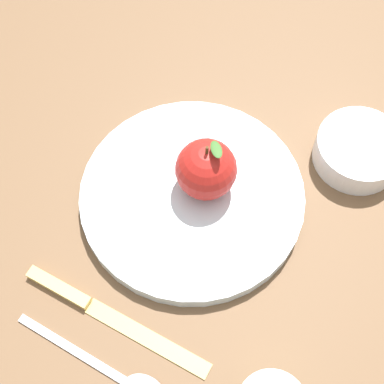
# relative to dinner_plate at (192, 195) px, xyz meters

# --- Properties ---
(ground_plane) EXTENTS (2.40, 2.40, 0.00)m
(ground_plane) POSITION_rel_dinner_plate_xyz_m (-0.01, -0.02, -0.01)
(ground_plane) COLOR brown
(dinner_plate) EXTENTS (0.27, 0.27, 0.02)m
(dinner_plate) POSITION_rel_dinner_plate_xyz_m (0.00, 0.00, 0.00)
(dinner_plate) COLOR silver
(dinner_plate) RESTS_ON ground_plane
(apple) EXTENTS (0.07, 0.07, 0.08)m
(apple) POSITION_rel_dinner_plate_xyz_m (0.02, 0.01, 0.04)
(apple) COLOR #B21E19
(apple) RESTS_ON dinner_plate
(side_bowl) EXTENTS (0.11, 0.11, 0.04)m
(side_bowl) POSITION_rel_dinner_plate_xyz_m (0.20, 0.08, 0.01)
(side_bowl) COLOR white
(side_bowl) RESTS_ON ground_plane
(knife) EXTENTS (0.22, 0.11, 0.01)m
(knife) POSITION_rel_dinner_plate_xyz_m (-0.09, -0.15, -0.01)
(knife) COLOR #D8B766
(knife) RESTS_ON ground_plane
(spoon) EXTENTS (0.18, 0.10, 0.01)m
(spoon) POSITION_rel_dinner_plate_xyz_m (-0.05, -0.22, -0.01)
(spoon) COLOR silver
(spoon) RESTS_ON ground_plane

